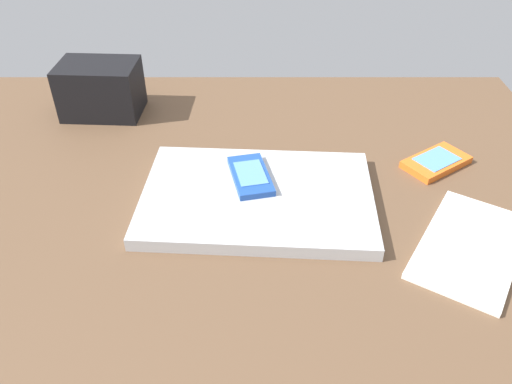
{
  "coord_description": "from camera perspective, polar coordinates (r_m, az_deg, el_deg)",
  "views": [
    {
      "loc": [
        6.82,
        -64.22,
        51.12
      ],
      "look_at": [
        7.05,
        -3.99,
        5.0
      ],
      "focal_mm": 35.95,
      "sensor_mm": 36.0,
      "label": 1
    }
  ],
  "objects": [
    {
      "name": "cell_phone_on_laptop",
      "position": [
        0.78,
        -0.79,
        1.83
      ],
      "size": [
        7.52,
        11.37,
        1.14
      ],
      "color": "#1E479E",
      "rests_on": "laptop_closed"
    },
    {
      "name": "desk_organizer",
      "position": [
        1.03,
        -17.09,
        10.88
      ],
      "size": [
        14.97,
        10.65,
        9.87
      ],
      "primitive_type": "cube",
      "rotation": [
        0.0,
        0.0,
        -0.05
      ],
      "color": "black",
      "rests_on": "desk_surface"
    },
    {
      "name": "desk_surface",
      "position": [
        0.81,
        -4.97,
        -0.26
      ],
      "size": [
        120.0,
        80.0,
        3.0
      ],
      "primitive_type": "cube",
      "color": "brown",
      "rests_on": "ground"
    },
    {
      "name": "cell_phone_on_desk",
      "position": [
        0.9,
        19.23,
        3.21
      ],
      "size": [
        12.47,
        11.2,
        1.32
      ],
      "color": "orange",
      "rests_on": "desk_surface"
    },
    {
      "name": "notepad",
      "position": [
        0.75,
        22.56,
        -5.53
      ],
      "size": [
        20.97,
        23.65,
        0.8
      ],
      "primitive_type": "cube",
      "rotation": [
        0.0,
        0.0,
        -0.56
      ],
      "color": "white",
      "rests_on": "desk_surface"
    },
    {
      "name": "laptop_closed",
      "position": [
        0.76,
        0.0,
        -0.6
      ],
      "size": [
        35.46,
        25.08,
        2.0
      ],
      "primitive_type": "cube",
      "rotation": [
        0.0,
        0.0,
        -0.06
      ],
      "color": "#B7BABC",
      "rests_on": "desk_surface"
    }
  ]
}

